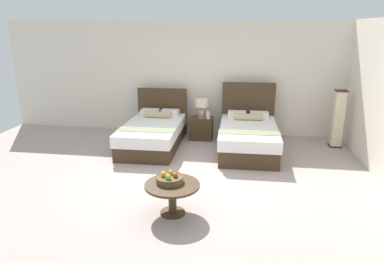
{
  "coord_description": "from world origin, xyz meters",
  "views": [
    {
      "loc": [
        0.91,
        -5.75,
        2.6
      ],
      "look_at": [
        -0.01,
        0.45,
        0.73
      ],
      "focal_mm": 32.6,
      "sensor_mm": 36.0,
      "label": 1
    }
  ],
  "objects_px": {
    "bed_near_corner": "(248,136)",
    "floor_lamp_corner": "(338,119)",
    "vase": "(208,115)",
    "nightstand": "(201,128)",
    "coffee_table": "(172,191)",
    "bed_near_window": "(153,133)",
    "table_lamp": "(202,106)",
    "fruit_bowl": "(169,178)"
  },
  "relations": [
    {
      "from": "table_lamp",
      "to": "vase",
      "type": "distance_m",
      "value": 0.27
    },
    {
      "from": "bed_near_corner",
      "to": "coffee_table",
      "type": "xyz_separation_m",
      "value": [
        -1.09,
        -2.89,
        0.03
      ]
    },
    {
      "from": "bed_near_corner",
      "to": "vase",
      "type": "relative_size",
      "value": 11.85
    },
    {
      "from": "vase",
      "to": "floor_lamp_corner",
      "type": "height_order",
      "value": "floor_lamp_corner"
    },
    {
      "from": "vase",
      "to": "floor_lamp_corner",
      "type": "xyz_separation_m",
      "value": [
        2.92,
        -0.09,
        0.04
      ]
    },
    {
      "from": "bed_near_corner",
      "to": "fruit_bowl",
      "type": "bearing_deg",
      "value": -111.84
    },
    {
      "from": "coffee_table",
      "to": "vase",
      "type": "bearing_deg",
      "value": 87.78
    },
    {
      "from": "bed_near_window",
      "to": "nightstand",
      "type": "relative_size",
      "value": 4.07
    },
    {
      "from": "bed_near_corner",
      "to": "table_lamp",
      "type": "height_order",
      "value": "bed_near_corner"
    },
    {
      "from": "table_lamp",
      "to": "fruit_bowl",
      "type": "distance_m",
      "value": 3.58
    },
    {
      "from": "bed_near_corner",
      "to": "nightstand",
      "type": "relative_size",
      "value": 4.0
    },
    {
      "from": "nightstand",
      "to": "table_lamp",
      "type": "distance_m",
      "value": 0.56
    },
    {
      "from": "nightstand",
      "to": "vase",
      "type": "relative_size",
      "value": 2.96
    },
    {
      "from": "bed_near_corner",
      "to": "coffee_table",
      "type": "bearing_deg",
      "value": -110.59
    },
    {
      "from": "coffee_table",
      "to": "floor_lamp_corner",
      "type": "height_order",
      "value": "floor_lamp_corner"
    },
    {
      "from": "bed_near_window",
      "to": "nightstand",
      "type": "bearing_deg",
      "value": 35.48
    },
    {
      "from": "table_lamp",
      "to": "coffee_table",
      "type": "distance_m",
      "value": 3.65
    },
    {
      "from": "nightstand",
      "to": "table_lamp",
      "type": "height_order",
      "value": "table_lamp"
    },
    {
      "from": "bed_near_corner",
      "to": "floor_lamp_corner",
      "type": "height_order",
      "value": "bed_near_corner"
    },
    {
      "from": "coffee_table",
      "to": "fruit_bowl",
      "type": "distance_m",
      "value": 0.18
    },
    {
      "from": "bed_near_window",
      "to": "coffee_table",
      "type": "xyz_separation_m",
      "value": [
        1.03,
        -2.89,
        0.05
      ]
    },
    {
      "from": "bed_near_corner",
      "to": "table_lamp",
      "type": "relative_size",
      "value": 4.68
    },
    {
      "from": "table_lamp",
      "to": "floor_lamp_corner",
      "type": "xyz_separation_m",
      "value": [
        3.08,
        -0.15,
        -0.17
      ]
    },
    {
      "from": "floor_lamp_corner",
      "to": "vase",
      "type": "bearing_deg",
      "value": 178.2
    },
    {
      "from": "table_lamp",
      "to": "bed_near_window",
      "type": "bearing_deg",
      "value": -143.76
    },
    {
      "from": "bed_near_corner",
      "to": "fruit_bowl",
      "type": "height_order",
      "value": "bed_near_corner"
    },
    {
      "from": "nightstand",
      "to": "fruit_bowl",
      "type": "bearing_deg",
      "value": -90.44
    },
    {
      "from": "vase",
      "to": "floor_lamp_corner",
      "type": "bearing_deg",
      "value": -1.8
    },
    {
      "from": "table_lamp",
      "to": "vase",
      "type": "bearing_deg",
      "value": -20.45
    },
    {
      "from": "bed_near_window",
      "to": "fruit_bowl",
      "type": "relative_size",
      "value": 5.41
    },
    {
      "from": "fruit_bowl",
      "to": "bed_near_corner",
      "type": "bearing_deg",
      "value": 68.16
    },
    {
      "from": "table_lamp",
      "to": "coffee_table",
      "type": "xyz_separation_m",
      "value": [
        0.02,
        -3.62,
        -0.45
      ]
    },
    {
      "from": "coffee_table",
      "to": "fruit_bowl",
      "type": "height_order",
      "value": "fruit_bowl"
    },
    {
      "from": "nightstand",
      "to": "fruit_bowl",
      "type": "distance_m",
      "value": 3.56
    },
    {
      "from": "bed_near_window",
      "to": "vase",
      "type": "distance_m",
      "value": 1.38
    },
    {
      "from": "bed_near_corner",
      "to": "vase",
      "type": "xyz_separation_m",
      "value": [
        -0.95,
        0.67,
        0.27
      ]
    },
    {
      "from": "bed_near_corner",
      "to": "bed_near_window",
      "type": "bearing_deg",
      "value": -179.85
    },
    {
      "from": "coffee_table",
      "to": "nightstand",
      "type": "bearing_deg",
      "value": 90.36
    },
    {
      "from": "bed_near_window",
      "to": "coffee_table",
      "type": "height_order",
      "value": "bed_near_window"
    },
    {
      "from": "bed_near_corner",
      "to": "floor_lamp_corner",
      "type": "xyz_separation_m",
      "value": [
        1.97,
        0.58,
        0.32
      ]
    },
    {
      "from": "nightstand",
      "to": "bed_near_window",
      "type": "bearing_deg",
      "value": -144.52
    },
    {
      "from": "nightstand",
      "to": "floor_lamp_corner",
      "type": "relative_size",
      "value": 0.41
    }
  ]
}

